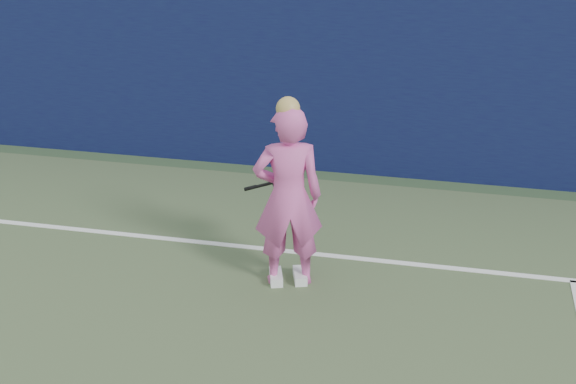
# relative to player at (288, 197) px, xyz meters

# --- Properties ---
(backstop_wall) EXTENTS (24.00, 0.40, 2.50)m
(backstop_wall) POSITION_rel_player_xyz_m (-2.03, 3.09, 0.33)
(backstop_wall) COLOR #0D0F3B
(backstop_wall) RESTS_ON ground
(player) EXTENTS (0.76, 0.61, 1.90)m
(player) POSITION_rel_player_xyz_m (0.00, 0.00, 0.00)
(player) COLOR #DA55A5
(player) RESTS_ON ground
(racket) EXTENTS (0.61, 0.18, 0.33)m
(racket) POSITION_rel_player_xyz_m (-0.12, 0.40, -0.01)
(racket) COLOR black
(racket) RESTS_ON ground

